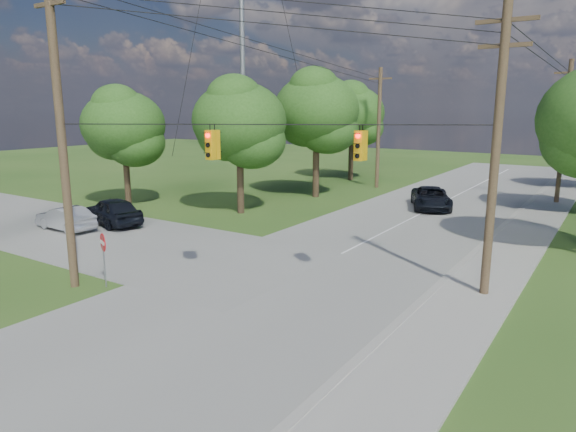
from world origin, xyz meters
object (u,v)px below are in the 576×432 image
Objects in this scene: pole_sw at (60,123)px; car_cross_dark at (112,211)px; car_cross_silver at (66,218)px; pole_north_w at (379,127)px; pole_ne at (496,146)px; do_not_enter_sign at (103,248)px; car_main_north at (431,198)px; pole_north_e at (564,131)px.

car_cross_dark is (-7.45, 7.68, -5.38)m from pole_sw.
pole_sw reaches higher than car_cross_silver.
pole_north_w reaches higher than car_cross_silver.
pole_north_w is at bearing 176.32° from car_cross_dark.
car_cross_silver is at bearing -174.22° from pole_ne.
pole_ne is 22.69m from car_cross_silver.
do_not_enter_sign is (1.10, 0.60, -4.65)m from pole_sw.
pole_ne reaches higher than do_not_enter_sign.
pole_ne is 2.19× the size of car_cross_dark.
do_not_enter_sign is at bearing -87.04° from pole_north_w.
do_not_enter_sign is (8.55, -7.08, 0.73)m from car_cross_dark.
car_main_north is (15.13, 17.42, 0.05)m from car_cross_silver.
pole_north_e is 10.67m from car_main_north.
pole_ne is 14.76m from do_not_enter_sign.
car_cross_dark is (-20.95, -21.92, -4.28)m from pole_north_e.
car_main_north is 2.42× the size of do_not_enter_sign.
car_cross_dark is at bearing -156.57° from car_main_north.
pole_north_e reaches higher than do_not_enter_sign.
pole_north_w reaches higher than car_main_north.
car_main_north is at bearing 73.94° from pole_sw.
do_not_enter_sign is (1.50, -29.00, -3.56)m from pole_north_w.
car_main_north is at bearing 141.34° from car_cross_silver.
pole_north_w is at bearing 90.77° from pole_sw.
pole_ne is 2.61× the size of car_cross_silver.
do_not_enter_sign is at bearing 66.05° from car_cross_silver.
pole_sw is 2.51× the size of car_cross_dark.
pole_ne is 17.35m from car_main_north.
car_main_north is at bearing -135.53° from pole_north_e.
car_cross_silver is 10.82m from do_not_enter_sign.
car_cross_dark is at bearing -133.71° from pole_north_e.
pole_north_e is at bearing 89.80° from do_not_enter_sign.
pole_ne is 2.03× the size of car_main_north.
pole_north_w is (-13.90, 22.00, -0.34)m from pole_ne.
car_cross_dark is (-20.95, 0.08, -4.62)m from pole_ne.
car_main_north is at bearing 99.13° from do_not_enter_sign.
do_not_enter_sign is (9.67, -4.77, 0.88)m from car_cross_silver.
pole_north_e reaches higher than car_cross_silver.
do_not_enter_sign is (-12.40, -29.00, -3.56)m from pole_north_e.
pole_north_w is at bearing 111.88° from car_main_north.
car_cross_silver is at bearing -154.70° from car_main_north.
pole_north_e is at bearing 65.48° from pole_sw.
pole_north_w is 1.93× the size of car_main_north.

